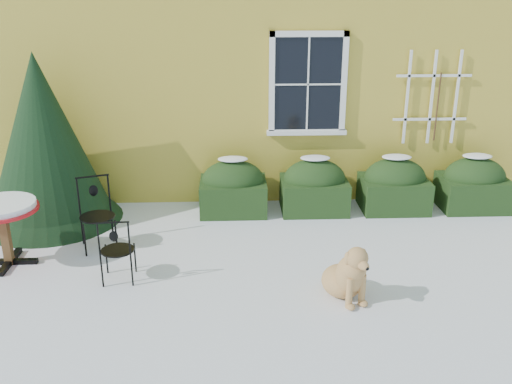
{
  "coord_description": "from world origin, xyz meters",
  "views": [
    {
      "loc": [
        -0.29,
        -6.01,
        3.49
      ],
      "look_at": [
        0.0,
        1.0,
        0.9
      ],
      "focal_mm": 40.0,
      "sensor_mm": 36.0,
      "label": 1
    }
  ],
  "objects_px": {
    "patio_chair_far": "(97,213)",
    "dog": "(348,276)",
    "patio_chair_near": "(117,249)",
    "evergreen_shrub": "(45,156)",
    "bistro_table": "(2,213)"
  },
  "relations": [
    {
      "from": "bistro_table",
      "to": "patio_chair_far",
      "type": "relative_size",
      "value": 0.93
    },
    {
      "from": "patio_chair_near",
      "to": "patio_chair_far",
      "type": "xyz_separation_m",
      "value": [
        -0.46,
        1.0,
        0.07
      ]
    },
    {
      "from": "patio_chair_far",
      "to": "dog",
      "type": "distance_m",
      "value": 3.55
    },
    {
      "from": "patio_chair_near",
      "to": "dog",
      "type": "bearing_deg",
      "value": 166.11
    },
    {
      "from": "dog",
      "to": "evergreen_shrub",
      "type": "bearing_deg",
      "value": 126.45
    },
    {
      "from": "evergreen_shrub",
      "to": "dog",
      "type": "height_order",
      "value": "evergreen_shrub"
    },
    {
      "from": "evergreen_shrub",
      "to": "bistro_table",
      "type": "relative_size",
      "value": 2.77
    },
    {
      "from": "evergreen_shrub",
      "to": "patio_chair_near",
      "type": "bearing_deg",
      "value": -55.34
    },
    {
      "from": "bistro_table",
      "to": "dog",
      "type": "relative_size",
      "value": 1.12
    },
    {
      "from": "dog",
      "to": "patio_chair_near",
      "type": "bearing_deg",
      "value": 146.98
    },
    {
      "from": "evergreen_shrub",
      "to": "bistro_table",
      "type": "distance_m",
      "value": 1.54
    },
    {
      "from": "patio_chair_near",
      "to": "patio_chair_far",
      "type": "height_order",
      "value": "patio_chair_far"
    },
    {
      "from": "bistro_table",
      "to": "dog",
      "type": "height_order",
      "value": "bistro_table"
    },
    {
      "from": "bistro_table",
      "to": "patio_chair_far",
      "type": "height_order",
      "value": "patio_chair_far"
    },
    {
      "from": "evergreen_shrub",
      "to": "bistro_table",
      "type": "bearing_deg",
      "value": -95.27
    }
  ]
}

